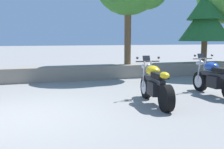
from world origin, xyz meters
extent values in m
plane|color=gray|center=(0.00, 0.00, 0.00)|extent=(120.00, 120.00, 0.00)
cube|color=gray|center=(0.00, 4.80, 0.28)|extent=(36.00, 0.80, 0.55)
cylinder|color=black|center=(3.36, 0.84, 0.31)|extent=(0.21, 0.63, 0.62)
cylinder|color=black|center=(3.19, -0.59, 0.31)|extent=(0.25, 0.64, 0.62)
cylinder|color=silver|center=(3.36, 0.84, 0.31)|extent=(0.20, 0.40, 0.38)
cube|color=black|center=(3.27, 0.07, 0.41)|extent=(0.37, 0.51, 0.34)
cube|color=#2D2D30|center=(3.28, 0.17, 0.61)|extent=(0.27, 1.11, 0.12)
ellipsoid|color=yellow|center=(3.30, 0.32, 0.83)|extent=(0.40, 0.56, 0.26)
cube|color=black|center=(3.25, -0.16, 0.77)|extent=(0.32, 0.59, 0.12)
ellipsoid|color=yellow|center=(3.21, -0.45, 0.81)|extent=(0.25, 0.30, 0.16)
cylinder|color=#2D2D30|center=(3.35, 0.76, 1.03)|extent=(0.66, 0.11, 0.04)
sphere|color=silver|center=(3.30, 0.91, 0.89)|extent=(0.13, 0.13, 0.13)
sphere|color=silver|center=(3.44, 0.89, 0.89)|extent=(0.13, 0.13, 0.13)
cube|color=#26282D|center=(3.37, 0.86, 1.09)|extent=(0.21, 0.12, 0.18)
cylinder|color=silver|center=(3.38, -0.37, 0.36)|extent=(0.15, 0.39, 0.11)
cylinder|color=silver|center=(3.27, 0.81, 0.67)|extent=(0.06, 0.17, 0.73)
cylinder|color=silver|center=(3.45, 0.79, 0.67)|extent=(0.06, 0.17, 0.73)
sphere|color=#2D2D30|center=(3.05, 0.75, 1.13)|extent=(0.07, 0.07, 0.07)
sphere|color=#2D2D30|center=(3.65, 0.68, 1.13)|extent=(0.07, 0.07, 0.07)
cylinder|color=black|center=(5.42, 1.26, 0.31)|extent=(0.16, 0.62, 0.62)
cylinder|color=silver|center=(5.42, 1.26, 0.31)|extent=(0.17, 0.39, 0.38)
cube|color=black|center=(5.39, 0.49, 0.41)|extent=(0.34, 0.49, 0.34)
cube|color=#2D2D30|center=(5.39, 0.59, 0.61)|extent=(0.18, 1.10, 0.12)
ellipsoid|color=#2347A8|center=(5.40, 0.74, 0.83)|extent=(0.36, 0.53, 0.26)
cube|color=black|center=(5.38, 0.26, 0.77)|extent=(0.28, 0.57, 0.12)
cylinder|color=#2D2D30|center=(5.41, 1.18, 1.03)|extent=(0.66, 0.06, 0.04)
sphere|color=silver|center=(5.35, 1.32, 0.89)|extent=(0.13, 0.13, 0.13)
sphere|color=silver|center=(5.49, 1.31, 0.89)|extent=(0.13, 0.13, 0.13)
cube|color=#26282D|center=(5.42, 1.28, 1.09)|extent=(0.20, 0.10, 0.18)
cylinder|color=silver|center=(5.32, 1.22, 0.67)|extent=(0.05, 0.16, 0.73)
cylinder|color=silver|center=(5.50, 1.21, 0.67)|extent=(0.05, 0.16, 0.73)
sphere|color=#2D2D30|center=(5.11, 1.15, 1.13)|extent=(0.07, 0.07, 0.07)
sphere|color=#2D2D30|center=(5.71, 1.12, 1.13)|extent=(0.07, 0.07, 0.07)
cylinder|color=brown|center=(4.36, 4.89, 1.76)|extent=(0.28, 0.28, 2.41)
cylinder|color=brown|center=(7.95, 4.56, 1.21)|extent=(0.26, 0.26, 1.31)
cone|color=#23602D|center=(7.95, 4.56, 2.40)|extent=(2.32, 2.32, 1.72)
cone|color=#23602D|center=(7.95, 4.56, 3.10)|extent=(1.67, 1.67, 1.24)
camera|label=1|loc=(0.24, -5.86, 1.64)|focal=43.16mm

